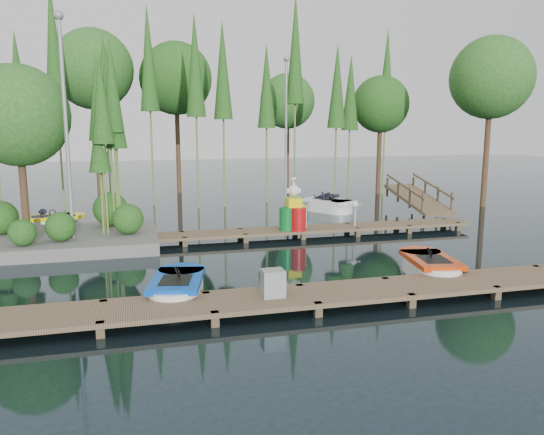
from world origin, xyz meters
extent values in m
plane|color=#1A2930|center=(0.00, 0.00, 0.00)|extent=(90.00, 90.00, 0.00)
cube|color=brown|center=(0.00, -4.50, 0.25)|extent=(18.00, 1.50, 0.10)
cube|color=brown|center=(-4.30, -5.13, 0.05)|extent=(0.16, 0.16, 0.50)
cube|color=brown|center=(-4.30, -3.87, 0.05)|extent=(0.16, 0.16, 0.50)
cube|color=brown|center=(-2.15, -5.13, 0.05)|extent=(0.16, 0.16, 0.50)
cube|color=brown|center=(-2.15, -3.87, 0.05)|extent=(0.16, 0.16, 0.50)
cube|color=brown|center=(0.00, -5.13, 0.05)|extent=(0.16, 0.16, 0.50)
cube|color=brown|center=(0.00, -3.87, 0.05)|extent=(0.16, 0.16, 0.50)
cube|color=brown|center=(2.15, -5.13, 0.05)|extent=(0.16, 0.16, 0.50)
cube|color=brown|center=(2.15, -3.87, 0.05)|extent=(0.16, 0.16, 0.50)
cube|color=brown|center=(4.30, -5.13, 0.05)|extent=(0.16, 0.16, 0.50)
cube|color=brown|center=(4.30, -3.87, 0.05)|extent=(0.16, 0.16, 0.50)
cube|color=brown|center=(6.45, -3.87, 0.05)|extent=(0.16, 0.16, 0.50)
cube|color=brown|center=(1.00, 2.50, 0.25)|extent=(15.00, 1.20, 0.10)
cube|color=brown|center=(-6.10, 2.02, 0.05)|extent=(0.16, 0.16, 0.50)
cube|color=brown|center=(-6.10, 2.98, 0.05)|extent=(0.16, 0.16, 0.50)
cube|color=brown|center=(-4.07, 2.02, 0.05)|extent=(0.16, 0.16, 0.50)
cube|color=brown|center=(-4.07, 2.98, 0.05)|extent=(0.16, 0.16, 0.50)
cube|color=brown|center=(-2.04, 2.02, 0.05)|extent=(0.16, 0.16, 0.50)
cube|color=brown|center=(-2.04, 2.98, 0.05)|extent=(0.16, 0.16, 0.50)
cube|color=brown|center=(-0.01, 2.02, 0.05)|extent=(0.16, 0.16, 0.50)
cube|color=brown|center=(-0.01, 2.98, 0.05)|extent=(0.16, 0.16, 0.50)
cube|color=brown|center=(2.01, 2.02, 0.05)|extent=(0.16, 0.16, 0.50)
cube|color=brown|center=(2.01, 2.98, 0.05)|extent=(0.16, 0.16, 0.50)
cube|color=brown|center=(4.04, 2.02, 0.05)|extent=(0.16, 0.16, 0.50)
cube|color=brown|center=(4.04, 2.98, 0.05)|extent=(0.16, 0.16, 0.50)
cube|color=brown|center=(6.07, 2.02, 0.05)|extent=(0.16, 0.16, 0.50)
cube|color=brown|center=(6.07, 2.98, 0.05)|extent=(0.16, 0.16, 0.50)
cube|color=brown|center=(8.10, 2.02, 0.05)|extent=(0.16, 0.16, 0.50)
cube|color=brown|center=(8.10, 2.98, 0.05)|extent=(0.16, 0.16, 0.50)
cube|color=slate|center=(-6.00, 3.00, 0.18)|extent=(6.20, 4.20, 0.42)
sphere|color=#295F1E|center=(-7.80, 3.60, 0.94)|extent=(1.10, 1.10, 1.10)
sphere|color=#295F1E|center=(-5.80, 2.00, 0.84)|extent=(0.90, 0.90, 0.90)
sphere|color=#295F1E|center=(-4.40, 4.20, 0.99)|extent=(1.20, 1.20, 1.20)
sphere|color=#295F1E|center=(-6.80, 1.60, 0.79)|extent=(0.80, 0.80, 0.80)
sphere|color=#295F1E|center=(-3.80, 2.60, 0.89)|extent=(1.00, 1.00, 1.00)
cylinder|color=#4C3420|center=(-7.00, 3.40, 2.00)|extent=(0.24, 0.24, 3.60)
sphere|color=#326C26|center=(-7.00, 3.40, 4.20)|extent=(3.20, 3.20, 3.20)
cylinder|color=olive|center=(-4.25, 3.56, 2.97)|extent=(0.07, 0.07, 5.93)
cone|color=#295F1E|center=(-4.25, 3.56, 5.04)|extent=(0.70, 0.70, 2.97)
cylinder|color=olive|center=(-4.57, 3.40, 2.83)|extent=(0.07, 0.07, 5.66)
cone|color=#295F1E|center=(-4.57, 3.40, 4.81)|extent=(0.70, 0.70, 2.83)
cylinder|color=olive|center=(-4.07, 3.59, 2.61)|extent=(0.07, 0.07, 5.22)
cone|color=#295F1E|center=(-4.07, 3.59, 4.44)|extent=(0.70, 0.70, 2.61)
cylinder|color=olive|center=(-4.44, 2.78, 2.76)|extent=(0.07, 0.07, 5.53)
cone|color=#295F1E|center=(-4.44, 2.78, 4.70)|extent=(0.70, 0.70, 2.76)
cylinder|color=olive|center=(-4.59, 2.90, 2.01)|extent=(0.07, 0.07, 4.01)
cone|color=#295F1E|center=(-4.59, 2.90, 3.41)|extent=(0.70, 0.70, 2.01)
cylinder|color=olive|center=(-4.13, 3.45, 3.05)|extent=(0.07, 0.07, 6.11)
cone|color=#295F1E|center=(-4.13, 3.45, 5.19)|extent=(0.70, 0.70, 3.05)
cylinder|color=#4C3420|center=(12.74, 6.90, 3.03)|extent=(0.26, 0.26, 6.06)
sphere|color=#326C26|center=(12.74, 6.90, 6.06)|extent=(3.81, 3.81, 3.81)
cylinder|color=#4C3420|center=(9.99, 12.65, 2.51)|extent=(0.26, 0.26, 5.02)
sphere|color=#295F1E|center=(9.99, 12.65, 5.02)|extent=(3.16, 3.16, 3.16)
cylinder|color=#4C3420|center=(5.74, 16.70, 2.65)|extent=(0.26, 0.26, 5.31)
sphere|color=#326C26|center=(5.74, 16.70, 5.31)|extent=(3.34, 3.34, 3.34)
cylinder|color=#4C3420|center=(-1.00, 16.03, 3.23)|extent=(0.26, 0.26, 6.46)
sphere|color=#295F1E|center=(-1.00, 16.03, 6.46)|extent=(4.06, 4.06, 4.06)
cylinder|color=#4C3420|center=(-5.41, 16.00, 3.43)|extent=(0.26, 0.26, 6.85)
sphere|color=#326C26|center=(-5.41, 16.00, 6.85)|extent=(4.31, 4.31, 4.31)
cylinder|color=olive|center=(-8.16, 10.23, 3.74)|extent=(0.09, 0.09, 7.48)
cone|color=#295F1E|center=(-8.16, 10.23, 5.83)|extent=(0.90, 0.90, 4.11)
cylinder|color=olive|center=(-6.71, 10.82, 4.83)|extent=(0.09, 0.09, 9.66)
cone|color=#295F1E|center=(-6.71, 10.82, 7.54)|extent=(0.90, 0.90, 5.31)
cylinder|color=olive|center=(-4.68, 11.83, 3.85)|extent=(0.09, 0.09, 7.69)
cone|color=#295F1E|center=(-4.68, 11.83, 6.00)|extent=(0.90, 0.90, 4.23)
cylinder|color=olive|center=(-2.63, 11.48, 4.49)|extent=(0.09, 0.09, 8.99)
cone|color=#295F1E|center=(-2.63, 11.48, 7.01)|extent=(0.90, 0.90, 4.94)
cylinder|color=olive|center=(-0.63, 9.87, 4.22)|extent=(0.09, 0.09, 8.44)
cone|color=#295F1E|center=(-0.63, 9.87, 6.58)|extent=(0.90, 0.90, 4.64)
cylinder|color=olive|center=(0.65, 10.00, 4.11)|extent=(0.09, 0.09, 8.22)
cone|color=#295F1E|center=(0.65, 10.00, 6.41)|extent=(0.90, 0.90, 4.52)
cylinder|color=olive|center=(2.96, 10.87, 3.70)|extent=(0.09, 0.09, 7.41)
cone|color=#295F1E|center=(2.96, 10.87, 5.78)|extent=(0.90, 0.90, 4.07)
cylinder|color=olive|center=(4.49, 11.10, 4.89)|extent=(0.09, 0.09, 9.77)
cone|color=#295F1E|center=(4.49, 11.10, 7.62)|extent=(0.90, 0.90, 5.38)
cylinder|color=olive|center=(6.24, 9.83, 3.70)|extent=(0.09, 0.09, 7.40)
cone|color=#295F1E|center=(6.24, 9.83, 5.77)|extent=(0.90, 0.90, 4.07)
cylinder|color=olive|center=(7.63, 11.42, 3.57)|extent=(0.09, 0.09, 7.14)
cone|color=#295F1E|center=(7.63, 11.42, 5.57)|extent=(0.90, 0.90, 3.93)
cylinder|color=olive|center=(10.17, 12.43, 4.31)|extent=(0.09, 0.09, 8.61)
cone|color=#295F1E|center=(10.17, 12.43, 6.72)|extent=(0.90, 0.90, 4.74)
cylinder|color=gray|center=(-5.50, 2.50, 3.50)|extent=(0.12, 0.12, 7.00)
sphere|color=gray|center=(-5.50, 2.50, 7.10)|extent=(0.30, 0.30, 0.30)
cylinder|color=gray|center=(4.00, 11.00, 3.50)|extent=(0.12, 0.12, 7.00)
sphere|color=gray|center=(4.00, 11.00, 7.10)|extent=(0.30, 0.30, 0.30)
cube|color=brown|center=(9.00, 6.50, 0.55)|extent=(1.50, 3.94, 0.95)
cube|color=brown|center=(8.30, 4.90, 0.59)|extent=(0.08, 0.08, 0.90)
cube|color=brown|center=(8.30, 6.00, 0.70)|extent=(0.08, 0.08, 0.90)
cube|color=brown|center=(8.30, 7.10, 0.81)|extent=(0.08, 0.08, 0.90)
cube|color=brown|center=(8.30, 8.20, 0.92)|extent=(0.08, 0.08, 0.90)
cube|color=brown|center=(8.30, 6.50, 1.15)|extent=(0.06, 3.54, 0.83)
cube|color=brown|center=(9.70, 4.90, 0.59)|extent=(0.08, 0.08, 0.90)
cube|color=brown|center=(9.70, 6.00, 0.70)|extent=(0.08, 0.08, 0.90)
cube|color=brown|center=(9.70, 7.10, 0.81)|extent=(0.08, 0.08, 0.90)
cube|color=brown|center=(9.70, 8.20, 0.92)|extent=(0.08, 0.08, 0.90)
cube|color=brown|center=(9.70, 6.50, 1.15)|extent=(0.06, 3.54, 0.83)
cube|color=white|center=(-2.73, -3.30, 0.18)|extent=(1.29, 1.30, 0.50)
cylinder|color=white|center=(-2.61, -2.77, 0.18)|extent=(1.29, 1.29, 0.50)
cylinder|color=white|center=(-2.85, -3.83, 0.18)|extent=(1.29, 1.29, 0.50)
cube|color=#0745C1|center=(-2.73, -3.30, 0.45)|extent=(1.49, 2.08, 0.13)
cylinder|color=#0745C1|center=(-2.55, -2.53, 0.45)|extent=(1.32, 1.32, 0.13)
cube|color=black|center=(-2.77, -3.48, 0.49)|extent=(0.85, 1.02, 0.05)
torus|color=black|center=(-2.70, -3.17, 0.63)|extent=(0.19, 0.27, 0.24)
cube|color=white|center=(3.83, -3.14, 0.18)|extent=(1.26, 1.27, 0.50)
cylinder|color=white|center=(3.92, -2.60, 0.18)|extent=(1.26, 1.26, 0.50)
cylinder|color=white|center=(3.73, -3.68, 0.18)|extent=(1.26, 1.26, 0.50)
cube|color=#C13409|center=(3.83, -3.14, 0.45)|extent=(1.42, 2.06, 0.13)
cylinder|color=#C13409|center=(3.96, -2.35, 0.45)|extent=(1.28, 1.28, 0.13)
cube|color=black|center=(3.80, -3.32, 0.50)|extent=(0.82, 1.00, 0.05)
torus|color=black|center=(3.85, -3.00, 0.64)|extent=(0.18, 0.27, 0.24)
cube|color=white|center=(-6.74, 6.30, 0.18)|extent=(1.24, 1.23, 0.48)
cylinder|color=white|center=(-6.22, 6.40, 0.18)|extent=(1.23, 1.23, 0.48)
cylinder|color=white|center=(-7.27, 6.20, 0.18)|extent=(1.23, 1.23, 0.48)
cube|color=yellow|center=(-6.74, 6.30, 0.44)|extent=(2.01, 1.39, 0.12)
cylinder|color=yellow|center=(-5.98, 6.44, 0.44)|extent=(1.26, 1.26, 0.12)
cube|color=black|center=(-6.91, 6.27, 0.48)|extent=(0.98, 0.80, 0.05)
torus|color=black|center=(-6.61, 6.32, 0.62)|extent=(0.26, 0.17, 0.23)
imported|color=#1E1E2D|center=(-6.96, 6.26, 0.69)|extent=(0.43, 0.35, 0.86)
cube|color=white|center=(4.99, 7.39, 0.20)|extent=(1.64, 1.65, 0.55)
cylinder|color=white|center=(5.30, 6.87, 0.20)|extent=(1.64, 1.64, 0.55)
cylinder|color=white|center=(4.68, 7.90, 0.20)|extent=(1.64, 1.64, 0.55)
cube|color=white|center=(4.99, 7.39, 0.50)|extent=(2.12, 2.41, 0.14)
cylinder|color=white|center=(5.44, 6.63, 0.50)|extent=(1.67, 1.67, 0.14)
cube|color=black|center=(4.88, 7.56, 0.54)|extent=(1.14, 1.23, 0.06)
torus|color=black|center=(5.06, 7.26, 0.70)|extent=(0.27, 0.31, 0.26)
imported|color=#1E1E2D|center=(4.86, 7.60, 0.75)|extent=(0.46, 0.49, 0.90)
imported|color=#1E1E2D|center=(5.33, 7.48, 0.69)|extent=(0.35, 0.39, 0.68)
cube|color=gray|center=(-0.80, -4.50, 0.59)|extent=(0.48, 0.40, 0.58)
cylinder|color=yellow|center=(2.00, 2.50, 0.70)|extent=(0.54, 0.54, 0.81)
cylinder|color=#0B6623|center=(1.51, 2.31, 0.70)|extent=(0.53, 0.53, 0.80)
cylinder|color=white|center=(2.04, 2.58, 0.70)|extent=(0.53, 0.53, 0.80)
cylinder|color=#B40C0F|center=(1.87, 2.13, 0.70)|extent=(0.53, 0.53, 0.80)
cube|color=yellow|center=(1.78, 2.40, 1.25)|extent=(0.49, 0.49, 0.31)
sphere|color=white|center=(1.78, 2.40, 1.67)|extent=(0.39, 0.39, 0.39)
cylinder|color=white|center=(1.78, 2.40, 1.89)|extent=(0.09, 0.09, 0.27)
sphere|color=white|center=(1.78, 2.40, 2.04)|extent=(0.18, 0.18, 0.18)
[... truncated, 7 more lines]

